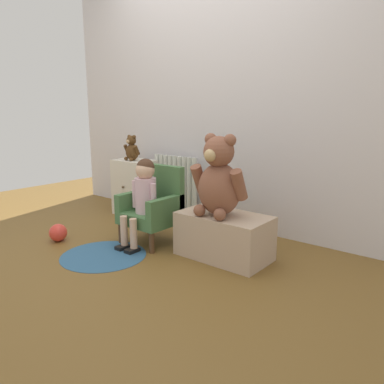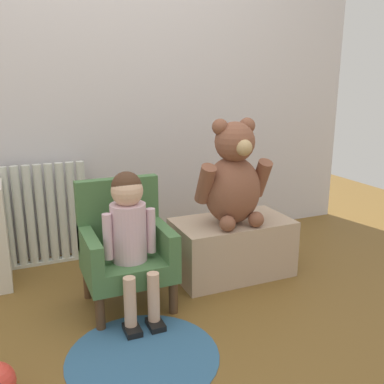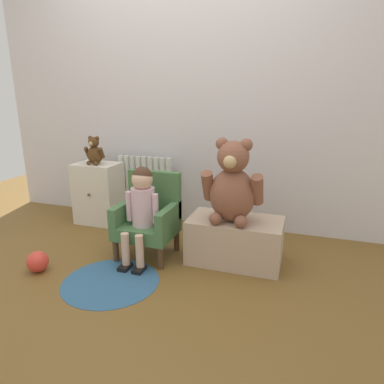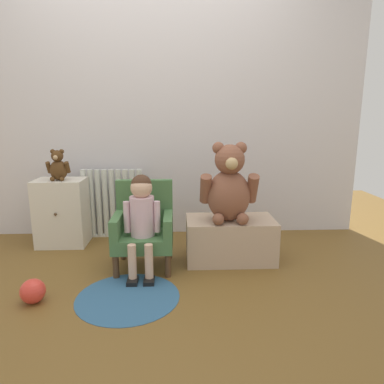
% 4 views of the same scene
% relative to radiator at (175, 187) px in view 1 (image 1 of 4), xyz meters
% --- Properties ---
extents(ground_plane, '(6.00, 6.00, 0.00)m').
position_rel_radiator_xyz_m(ground_plane, '(0.38, -1.09, -0.31)').
color(ground_plane, brown).
extents(back_wall, '(3.80, 0.05, 2.40)m').
position_rel_radiator_xyz_m(back_wall, '(0.38, 0.13, 0.89)').
color(back_wall, silver).
rests_on(back_wall, ground_plane).
extents(radiator, '(0.56, 0.05, 0.63)m').
position_rel_radiator_xyz_m(radiator, '(0.00, 0.00, 0.00)').
color(radiator, silver).
rests_on(radiator, ground_plane).
extents(small_dresser, '(0.41, 0.32, 0.57)m').
position_rel_radiator_xyz_m(small_dresser, '(-0.40, -0.18, -0.03)').
color(small_dresser, beige).
rests_on(small_dresser, ground_plane).
extents(child_armchair, '(0.42, 0.38, 0.62)m').
position_rel_radiator_xyz_m(child_armchair, '(0.35, -0.65, -0.01)').
color(child_armchair, '#446D3E').
rests_on(child_armchair, ground_plane).
extents(child_figure, '(0.25, 0.35, 0.70)m').
position_rel_radiator_xyz_m(child_figure, '(0.35, -0.76, 0.14)').
color(child_figure, beige).
rests_on(child_figure, ground_plane).
extents(low_bench, '(0.67, 0.38, 0.33)m').
position_rel_radiator_xyz_m(low_bench, '(0.99, -0.58, -0.15)').
color(low_bench, tan).
rests_on(low_bench, ground_plane).
extents(large_teddy_bear, '(0.42, 0.30, 0.58)m').
position_rel_radiator_xyz_m(large_teddy_bear, '(0.97, -0.62, 0.27)').
color(large_teddy_bear, brown).
rests_on(large_teddy_bear, low_bench).
extents(small_teddy_bear, '(0.19, 0.13, 0.26)m').
position_rel_radiator_xyz_m(small_teddy_bear, '(-0.39, -0.22, 0.37)').
color(small_teddy_bear, '#4D3117').
rests_on(small_teddy_bear, small_dresser).
extents(floor_rug, '(0.63, 0.63, 0.01)m').
position_rel_radiator_xyz_m(floor_rug, '(0.29, -1.12, -0.31)').
color(floor_rug, '#2F5B7F').
rests_on(floor_rug, ground_plane).
extents(toy_ball, '(0.15, 0.15, 0.15)m').
position_rel_radiator_xyz_m(toy_ball, '(-0.27, -1.16, -0.24)').
color(toy_ball, red).
rests_on(toy_ball, ground_plane).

